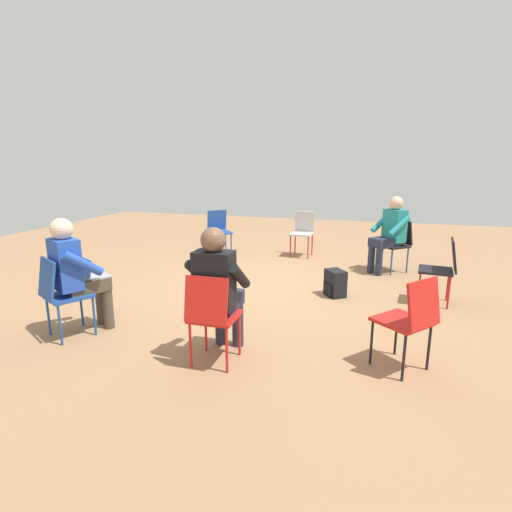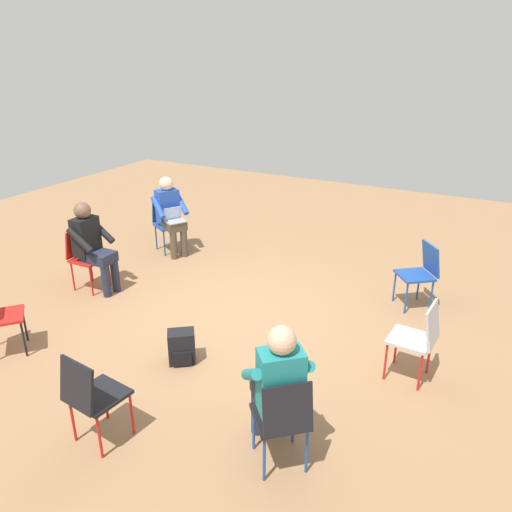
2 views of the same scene
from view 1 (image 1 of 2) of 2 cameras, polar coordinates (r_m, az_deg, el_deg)
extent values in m
plane|color=#99704C|center=(5.72, 1.29, -4.75)|extent=(14.45, 14.45, 0.00)
cube|color=#1E4799|center=(7.79, -5.18, 3.39)|extent=(0.56, 0.56, 0.03)
cylinder|color=#1E4799|center=(7.72, -3.57, 1.63)|extent=(0.02, 0.02, 0.42)
cylinder|color=#1E4799|center=(7.63, -6.00, 1.43)|extent=(0.02, 0.02, 0.42)
cylinder|color=#1E4799|center=(8.04, -4.34, 2.09)|extent=(0.02, 0.02, 0.42)
cylinder|color=#1E4799|center=(7.95, -6.67, 1.90)|extent=(0.02, 0.02, 0.42)
cube|color=#1E4799|center=(7.94, -5.61, 5.14)|extent=(0.36, 0.31, 0.40)
cube|color=#1E4799|center=(4.55, -25.15, -5.15)|extent=(0.54, 0.54, 0.03)
cylinder|color=#1E4799|center=(4.83, -23.67, -6.80)|extent=(0.02, 0.02, 0.42)
cylinder|color=#1E4799|center=(4.52, -22.10, -7.97)|extent=(0.02, 0.02, 0.42)
cylinder|color=#1E4799|center=(4.73, -27.53, -7.61)|extent=(0.02, 0.02, 0.42)
cylinder|color=#1E4799|center=(4.42, -26.20, -8.88)|extent=(0.02, 0.02, 0.42)
cube|color=#1E4799|center=(4.44, -27.73, -2.97)|extent=(0.38, 0.27, 0.40)
cube|color=red|center=(3.62, -5.86, -8.56)|extent=(0.40, 0.40, 0.03)
cylinder|color=red|center=(3.91, -7.18, -10.44)|extent=(0.02, 0.02, 0.42)
cylinder|color=red|center=(3.80, -2.37, -11.09)|extent=(0.02, 0.02, 0.42)
cylinder|color=red|center=(3.63, -9.35, -12.47)|extent=(0.02, 0.02, 0.42)
cylinder|color=red|center=(3.51, -4.19, -13.28)|extent=(0.02, 0.02, 0.42)
cube|color=red|center=(3.38, -7.16, -6.31)|extent=(0.38, 0.09, 0.40)
cube|color=black|center=(6.89, 18.97, 1.39)|extent=(0.56, 0.56, 0.03)
cylinder|color=#1E4799|center=(6.71, 18.78, -0.89)|extent=(0.02, 0.02, 0.42)
cylinder|color=#1E4799|center=(6.94, 16.85, -0.27)|extent=(0.02, 0.02, 0.42)
cylinder|color=#1E4799|center=(6.94, 20.81, -0.58)|extent=(0.02, 0.02, 0.42)
cylinder|color=#1E4799|center=(7.17, 18.87, 0.01)|extent=(0.02, 0.02, 0.42)
cube|color=black|center=(6.99, 20.22, 3.24)|extent=(0.32, 0.35, 0.40)
cube|color=red|center=(3.72, 20.12, -8.72)|extent=(0.56, 0.56, 0.03)
cylinder|color=black|center=(3.78, 16.16, -11.78)|extent=(0.02, 0.02, 0.42)
cylinder|color=black|center=(4.02, 19.39, -10.42)|extent=(0.02, 0.02, 0.42)
cylinder|color=black|center=(3.59, 20.36, -13.48)|extent=(0.02, 0.02, 0.42)
cylinder|color=black|center=(3.85, 23.46, -11.90)|extent=(0.02, 0.02, 0.42)
cube|color=red|center=(3.54, 22.86, -6.34)|extent=(0.32, 0.35, 0.40)
cube|color=black|center=(5.54, 24.26, -1.88)|extent=(0.44, 0.44, 0.03)
cylinder|color=red|center=(5.44, 22.25, -4.44)|extent=(0.02, 0.02, 0.42)
cylinder|color=red|center=(5.76, 22.34, -3.47)|extent=(0.02, 0.02, 0.42)
cylinder|color=red|center=(5.45, 25.83, -4.76)|extent=(0.02, 0.02, 0.42)
cylinder|color=red|center=(5.77, 25.71, -3.77)|extent=(0.02, 0.02, 0.42)
cube|color=black|center=(5.50, 26.44, 0.10)|extent=(0.14, 0.39, 0.40)
cube|color=#B7B7BC|center=(7.63, 6.55, 3.15)|extent=(0.43, 0.43, 0.03)
cylinder|color=red|center=(7.48, 7.45, 1.15)|extent=(0.02, 0.02, 0.42)
cylinder|color=red|center=(7.56, 4.94, 1.34)|extent=(0.02, 0.02, 0.42)
cylinder|color=red|center=(7.80, 8.02, 1.64)|extent=(0.02, 0.02, 0.42)
cylinder|color=red|center=(7.88, 5.60, 1.83)|extent=(0.02, 0.02, 0.42)
cube|color=#B7B7BC|center=(7.78, 6.93, 4.94)|extent=(0.39, 0.12, 0.40)
cylinder|color=#4C4233|center=(4.81, -21.26, -6.44)|extent=(0.11, 0.11, 0.45)
cylinder|color=#4C4233|center=(4.66, -20.37, -7.03)|extent=(0.11, 0.11, 0.45)
cube|color=#4C4233|center=(4.59, -23.03, -3.81)|extent=(0.47, 0.51, 0.14)
cube|color=blue|center=(4.46, -25.58, -1.06)|extent=(0.40, 0.36, 0.52)
sphere|color=beige|center=(4.40, -26.05, 3.48)|extent=(0.22, 0.22, 0.22)
cylinder|color=blue|center=(4.67, -25.27, -0.09)|extent=(0.27, 0.39, 0.31)
cylinder|color=blue|center=(4.30, -23.48, -0.98)|extent=(0.27, 0.39, 0.31)
cube|color=#9EA0A5|center=(4.61, -21.84, -2.62)|extent=(0.37, 0.34, 0.02)
cube|color=#B2D1F2|center=(4.54, -23.23, -1.56)|extent=(0.29, 0.19, 0.20)
cylinder|color=#23283D|center=(4.03, -5.07, -9.38)|extent=(0.11, 0.11, 0.45)
cylinder|color=#23283D|center=(3.98, -2.61, -9.68)|extent=(0.11, 0.11, 0.45)
cube|color=#23283D|center=(3.75, -4.80, -6.47)|extent=(0.30, 0.42, 0.14)
cube|color=black|center=(3.51, -5.99, -3.47)|extent=(0.34, 0.22, 0.52)
sphere|color=brown|center=(3.42, -6.14, 2.30)|extent=(0.22, 0.22, 0.22)
cylinder|color=black|center=(3.66, -8.31, -2.37)|extent=(0.09, 0.40, 0.31)
cylinder|color=black|center=(3.52, -2.37, -2.89)|extent=(0.09, 0.40, 0.31)
cylinder|color=#23283D|center=(6.63, 17.15, -0.79)|extent=(0.11, 0.11, 0.45)
cylinder|color=#23283D|center=(6.76, 16.13, -0.45)|extent=(0.11, 0.11, 0.45)
cube|color=#23283D|center=(6.75, 17.86, 1.88)|extent=(0.51, 0.50, 0.14)
cube|color=teal|center=(6.83, 19.18, 4.14)|extent=(0.39, 0.40, 0.52)
sphere|color=#DBAD89|center=(6.79, 19.41, 7.13)|extent=(0.22, 0.22, 0.22)
cylinder|color=teal|center=(6.62, 19.78, 4.04)|extent=(0.36, 0.33, 0.31)
cylinder|color=teal|center=(6.90, 17.45, 4.57)|extent=(0.36, 0.33, 0.31)
cube|color=black|center=(5.50, 11.25, -3.81)|extent=(0.33, 0.34, 0.36)
cube|color=black|center=(5.52, 11.22, -4.61)|extent=(0.32, 0.31, 0.16)
camera|label=2|loc=(8.74, 40.05, 18.94)|focal=35.00mm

